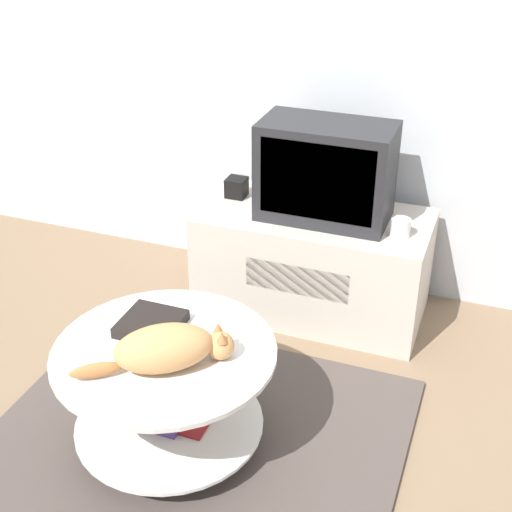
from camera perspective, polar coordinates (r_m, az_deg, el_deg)
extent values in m
plane|color=#7F664C|center=(2.61, -6.02, -16.31)|extent=(12.00, 12.00, 0.00)
cube|color=silver|center=(3.23, 4.62, 19.30)|extent=(8.00, 0.05, 2.60)
cube|color=#4C423D|center=(2.60, -6.03, -16.16)|extent=(1.46, 1.47, 0.02)
cube|color=beige|center=(3.25, 4.57, -0.54)|extent=(1.01, 0.50, 0.49)
cube|color=#B7AD9E|center=(3.02, 3.27, -1.93)|extent=(0.46, 0.01, 0.14)
cube|color=#232326|center=(3.03, 5.61, 6.75)|extent=(0.56, 0.30, 0.42)
cube|color=black|center=(2.90, 4.85, 5.92)|extent=(0.48, 0.01, 0.33)
cube|color=black|center=(3.28, -1.57, 5.52)|extent=(0.09, 0.09, 0.09)
cylinder|color=white|center=(2.98, 11.48, 2.23)|extent=(0.08, 0.08, 0.08)
cylinder|color=#B2B2B7|center=(2.67, -6.81, -14.39)|extent=(0.32, 0.32, 0.01)
cylinder|color=#B7B7BC|center=(2.54, -7.06, -11.31)|extent=(0.04, 0.04, 0.39)
cylinder|color=silver|center=(2.61, -6.92, -13.06)|extent=(0.66, 0.66, 0.01)
cylinder|color=silver|center=(2.41, -7.36, -7.63)|extent=(0.75, 0.75, 0.02)
cube|color=#51387A|center=(2.60, -8.06, -12.58)|extent=(0.21, 0.13, 0.04)
cube|color=maroon|center=(2.59, -5.53, -13.01)|extent=(0.16, 0.14, 0.01)
cube|color=black|center=(2.50, -8.39, -5.39)|extent=(0.20, 0.20, 0.04)
ellipsoid|color=tan|center=(2.29, -7.44, -7.37)|extent=(0.37, 0.34, 0.14)
sphere|color=tan|center=(2.33, -2.87, -7.17)|extent=(0.09, 0.09, 0.09)
cone|color=#B2703D|center=(2.32, -3.05, -5.75)|extent=(0.04, 0.04, 0.04)
cone|color=#B2703D|center=(2.28, -2.76, -6.47)|extent=(0.04, 0.04, 0.04)
ellipsoid|color=#B2703D|center=(2.31, -12.70, -8.90)|extent=(0.16, 0.13, 0.05)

